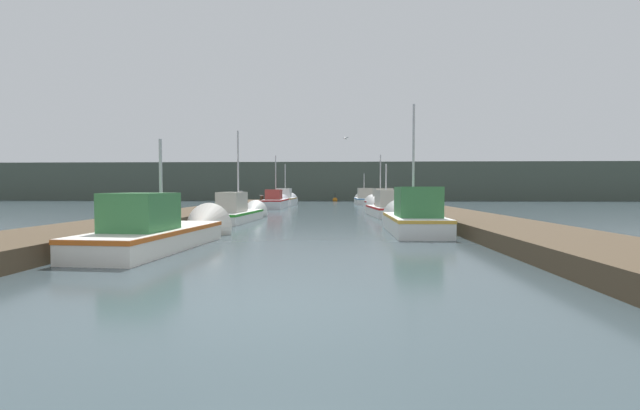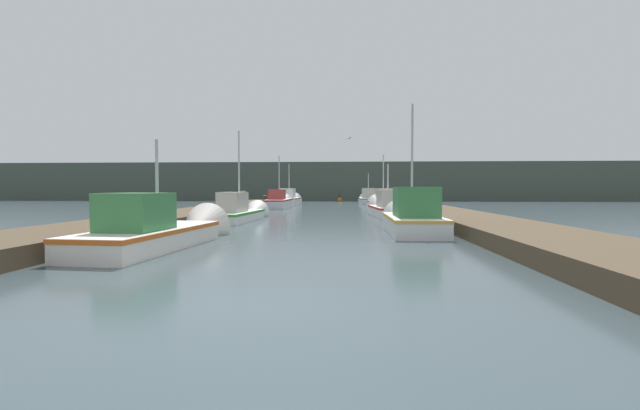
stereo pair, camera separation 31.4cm
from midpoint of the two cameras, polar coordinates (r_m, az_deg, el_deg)
ground_plane at (r=5.70m, az=-8.51°, el=-13.38°), size 200.00×200.00×0.00m
dock_left at (r=22.66m, az=-15.73°, el=-1.17°), size 2.91×40.00×0.44m
dock_right at (r=22.02m, az=16.92°, el=-1.28°), size 2.91×40.00×0.44m
distant_shore_ridge at (r=60.97m, az=2.34°, el=3.06°), size 120.00×16.00×4.83m
fishing_boat_0 at (r=12.17m, az=-19.22°, el=-3.15°), size 2.11×6.18×3.31m
fishing_boat_1 at (r=15.51m, az=12.53°, el=-1.63°), size 1.72×5.47×4.94m
fishing_boat_2 at (r=20.80m, az=-9.98°, el=-0.94°), size 1.71×6.13×4.65m
fishing_boat_3 at (r=24.47m, az=9.27°, el=-0.33°), size 2.04×5.80×3.41m
fishing_boat_4 at (r=29.87m, az=8.62°, el=0.14°), size 1.98×6.19×4.28m
fishing_boat_5 at (r=33.68m, az=-5.15°, el=0.42°), size 1.55×6.11×4.45m
fishing_boat_6 at (r=39.19m, az=-3.83°, el=0.70°), size 1.81×5.58×4.17m
fishing_boat_7 at (r=43.10m, az=6.64°, el=0.80°), size 1.86×6.08×3.53m
mooring_piling_0 at (r=19.85m, az=14.82°, el=-0.74°), size 0.35×0.35×1.04m
mooring_piling_1 at (r=26.66m, az=-9.90°, el=0.40°), size 0.30×0.30×1.38m
mooring_piling_2 at (r=33.20m, az=-7.07°, el=0.45°), size 0.28×0.28×1.00m
channel_buoy at (r=50.51m, az=2.82°, el=0.68°), size 0.59×0.59×1.09m
seagull_lead at (r=29.75m, az=4.10°, el=8.87°), size 0.41×0.52×0.12m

